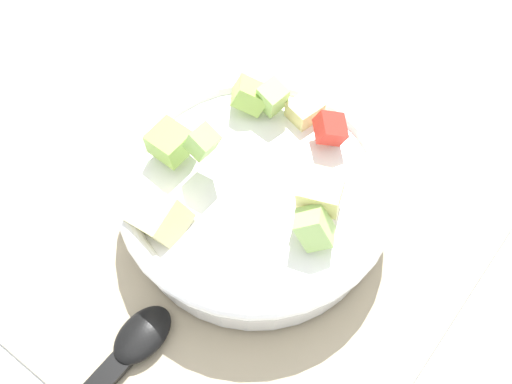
# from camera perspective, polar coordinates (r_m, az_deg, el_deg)

# --- Properties ---
(ground_plane) EXTENTS (2.40, 2.40, 0.00)m
(ground_plane) POSITION_cam_1_polar(r_m,az_deg,el_deg) (0.60, 0.02, -3.49)
(ground_plane) COLOR silver
(placemat) EXTENTS (0.42, 0.36, 0.01)m
(placemat) POSITION_cam_1_polar(r_m,az_deg,el_deg) (0.60, 0.02, -3.37)
(placemat) COLOR tan
(placemat) RESTS_ON ground_plane
(salad_bowl) EXTENTS (0.24, 0.24, 0.11)m
(salad_bowl) POSITION_cam_1_polar(r_m,az_deg,el_deg) (0.57, -0.05, -0.27)
(salad_bowl) COLOR white
(salad_bowl) RESTS_ON placemat
(serving_spoon) EXTENTS (0.20, 0.04, 0.01)m
(serving_spoon) POSITION_cam_1_polar(r_m,az_deg,el_deg) (0.55, -12.54, -14.91)
(serving_spoon) COLOR black
(serving_spoon) RESTS_ON placemat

